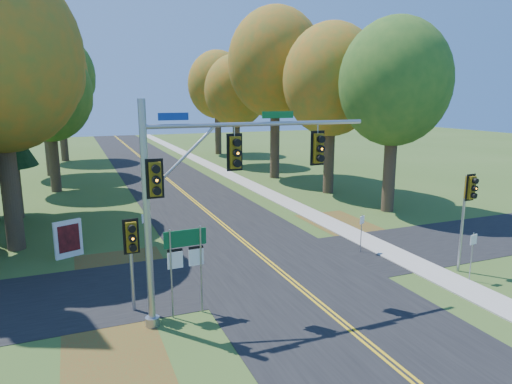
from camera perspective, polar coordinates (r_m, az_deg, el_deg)
name	(u,v)px	position (r m, az deg, el deg)	size (l,w,h in m)	color
ground	(294,283)	(19.52, 4.79, -11.30)	(160.00, 160.00, 0.00)	#36521C
road_main	(294,283)	(19.52, 4.79, -11.27)	(8.00, 160.00, 0.02)	black
road_cross	(274,267)	(21.19, 2.31, -9.34)	(60.00, 6.00, 0.02)	black
centerline_left	(292,283)	(19.47, 4.52, -11.28)	(0.10, 160.00, 0.01)	gold
centerline_right	(296,282)	(19.56, 5.05, -11.18)	(0.10, 160.00, 0.01)	gold
sidewalk_east	(412,263)	(22.83, 18.97, -8.36)	(1.60, 160.00, 0.06)	#9E998E
leaf_patch_w_near	(123,272)	(21.46, -16.28, -9.56)	(4.00, 6.00, 0.00)	brown
leaf_patch_e	(351,228)	(27.69, 11.79, -4.47)	(3.50, 8.00, 0.00)	brown
leaf_patch_w_far	(115,358)	(15.08, -17.25, -19.23)	(3.00, 5.00, 0.00)	brown
tree_e_a	(395,83)	(31.70, 16.96, 12.91)	(7.20, 7.20, 12.73)	#38281C
tree_w_b	(0,51)	(32.57, -29.32, 15.14)	(8.60, 8.60, 15.38)	#38281C
tree_e_b	(332,80)	(36.95, 9.45, 13.59)	(7.60, 7.60, 13.33)	#38281C
tree_w_c	(49,93)	(40.47, -24.48, 11.19)	(6.80, 6.80, 11.91)	#38281C
tree_e_c	(276,64)	(43.70, 2.50, 15.75)	(8.80, 8.80, 15.79)	#38281C
tree_w_d	(44,74)	(49.24, -25.02, 13.21)	(8.20, 8.20, 14.56)	#38281C
tree_e_d	(236,91)	(51.88, -2.48, 12.44)	(7.00, 7.00, 12.32)	#38281C
tree_w_e	(59,76)	(60.12, -23.42, 13.17)	(8.40, 8.40, 14.97)	#38281C
tree_e_e	(218,85)	(62.44, -4.82, 13.18)	(7.80, 7.80, 13.74)	#38281C
traffic_mast	(208,181)	(15.38, -6.01, 1.40)	(8.38, 0.80, 7.60)	#95999D
east_signal_pole	(469,198)	(21.61, 25.03, -0.74)	(0.52, 0.59, 4.44)	#94979C
ped_signal_pole	(131,244)	(16.63, -15.31, -6.25)	(0.56, 0.64, 3.52)	#999DA2
route_sign_cluster	(186,254)	(16.22, -8.78, -7.67)	(1.51, 0.14, 3.23)	gray
info_kiosk	(68,239)	(23.94, -22.42, -5.45)	(1.30, 0.66, 1.83)	white
reg_sign_e_north	(362,227)	(23.31, 13.07, -4.23)	(0.35, 0.17, 1.94)	gray
reg_sign_e_south	(473,248)	(21.25, 25.45, -6.35)	(0.40, 0.09, 2.11)	gray
reg_sign_w	(146,226)	(22.80, -13.54, -4.17)	(0.42, 0.11, 2.19)	gray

